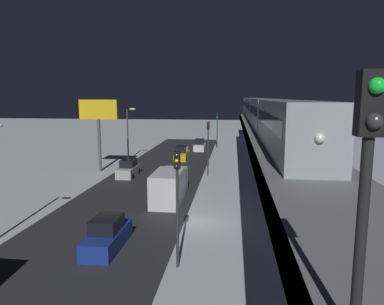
{
  "coord_description": "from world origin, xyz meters",
  "views": [
    {
      "loc": [
        -2.61,
        25.28,
        9.23
      ],
      "look_at": [
        3.09,
        -23.62,
        1.54
      ],
      "focal_mm": 33.36,
      "sensor_mm": 36.0,
      "label": 1
    }
  ],
  "objects_px": {
    "sedan_yellow": "(182,154)",
    "delivery_van": "(170,185)",
    "commercial_billboard": "(98,117)",
    "traffic_light_far": "(217,125)",
    "rail_signal": "(367,163)",
    "sedan_silver": "(129,169)",
    "sedan_blue": "(107,235)",
    "traffic_light_mid": "(208,141)",
    "sedan_white_2": "(200,146)",
    "traffic_light_near": "(177,193)",
    "subway_train": "(260,110)"
  },
  "relations": [
    {
      "from": "traffic_light_mid",
      "to": "traffic_light_far",
      "type": "bearing_deg",
      "value": -90.0
    },
    {
      "from": "sedan_silver",
      "to": "delivery_van",
      "type": "relative_size",
      "value": 0.61
    },
    {
      "from": "subway_train",
      "to": "traffic_light_near",
      "type": "height_order",
      "value": "subway_train"
    },
    {
      "from": "rail_signal",
      "to": "delivery_van",
      "type": "xyz_separation_m",
      "value": [
        7.46,
        -25.69,
        -6.98
      ]
    },
    {
      "from": "traffic_light_near",
      "to": "delivery_van",
      "type": "bearing_deg",
      "value": -77.94
    },
    {
      "from": "subway_train",
      "to": "traffic_light_mid",
      "type": "xyz_separation_m",
      "value": [
        6.63,
        11.65,
        -3.18
      ]
    },
    {
      "from": "sedan_blue",
      "to": "rail_signal",
      "type": "bearing_deg",
      "value": -57.83
    },
    {
      "from": "sedan_white_2",
      "to": "traffic_light_mid",
      "type": "bearing_deg",
      "value": -81.81
    },
    {
      "from": "sedan_yellow",
      "to": "sedan_white_2",
      "type": "xyz_separation_m",
      "value": [
        -1.8,
        -9.27,
        0.0
      ]
    },
    {
      "from": "traffic_light_far",
      "to": "rail_signal",
      "type": "bearing_deg",
      "value": 94.6
    },
    {
      "from": "traffic_light_near",
      "to": "traffic_light_far",
      "type": "relative_size",
      "value": 1.0
    },
    {
      "from": "delivery_van",
      "to": "traffic_light_far",
      "type": "distance_m",
      "value": 33.64
    },
    {
      "from": "sedan_silver",
      "to": "commercial_billboard",
      "type": "height_order",
      "value": "commercial_billboard"
    },
    {
      "from": "subway_train",
      "to": "sedan_blue",
      "type": "bearing_deg",
      "value": 70.88
    },
    {
      "from": "sedan_blue",
      "to": "sedan_silver",
      "type": "bearing_deg",
      "value": 103.01
    },
    {
      "from": "delivery_van",
      "to": "commercial_billboard",
      "type": "bearing_deg",
      "value": -46.67
    },
    {
      "from": "sedan_silver",
      "to": "traffic_light_near",
      "type": "relative_size",
      "value": 0.71
    },
    {
      "from": "commercial_billboard",
      "to": "delivery_van",
      "type": "bearing_deg",
      "value": 133.33
    },
    {
      "from": "sedan_yellow",
      "to": "traffic_light_near",
      "type": "height_order",
      "value": "traffic_light_near"
    },
    {
      "from": "rail_signal",
      "to": "delivery_van",
      "type": "bearing_deg",
      "value": -73.82
    },
    {
      "from": "rail_signal",
      "to": "traffic_light_near",
      "type": "relative_size",
      "value": 0.62
    },
    {
      "from": "traffic_light_far",
      "to": "commercial_billboard",
      "type": "height_order",
      "value": "commercial_billboard"
    },
    {
      "from": "sedan_blue",
      "to": "traffic_light_mid",
      "type": "xyz_separation_m",
      "value": [
        -4.7,
        -21.05,
        3.4
      ]
    },
    {
      "from": "sedan_yellow",
      "to": "delivery_van",
      "type": "height_order",
      "value": "delivery_van"
    },
    {
      "from": "sedan_blue",
      "to": "traffic_light_mid",
      "type": "height_order",
      "value": "traffic_light_mid"
    },
    {
      "from": "sedan_blue",
      "to": "sedan_white_2",
      "type": "xyz_separation_m",
      "value": [
        -1.8,
        -41.19,
        0.0
      ]
    },
    {
      "from": "subway_train",
      "to": "commercial_billboard",
      "type": "bearing_deg",
      "value": 27.23
    },
    {
      "from": "sedan_yellow",
      "to": "traffic_light_near",
      "type": "xyz_separation_m",
      "value": [
        -4.7,
        33.9,
        3.4
      ]
    },
    {
      "from": "sedan_yellow",
      "to": "traffic_light_mid",
      "type": "relative_size",
      "value": 0.75
    },
    {
      "from": "traffic_light_mid",
      "to": "delivery_van",
      "type": "bearing_deg",
      "value": 75.43
    },
    {
      "from": "rail_signal",
      "to": "traffic_light_mid",
      "type": "bearing_deg",
      "value": -82.49
    },
    {
      "from": "rail_signal",
      "to": "traffic_light_far",
      "type": "height_order",
      "value": "rail_signal"
    },
    {
      "from": "sedan_silver",
      "to": "sedan_white_2",
      "type": "bearing_deg",
      "value": -106.74
    },
    {
      "from": "sedan_white_2",
      "to": "commercial_billboard",
      "type": "distance_m",
      "value": 22.58
    },
    {
      "from": "traffic_light_near",
      "to": "traffic_light_far",
      "type": "height_order",
      "value": "same"
    },
    {
      "from": "traffic_light_far",
      "to": "sedan_silver",
      "type": "bearing_deg",
      "value": 68.94
    },
    {
      "from": "subway_train",
      "to": "delivery_van",
      "type": "distance_m",
      "value": 24.68
    },
    {
      "from": "sedan_silver",
      "to": "subway_train",
      "type": "bearing_deg",
      "value": -141.27
    },
    {
      "from": "subway_train",
      "to": "traffic_light_far",
      "type": "height_order",
      "value": "subway_train"
    },
    {
      "from": "sedan_yellow",
      "to": "traffic_light_far",
      "type": "xyz_separation_m",
      "value": [
        -4.7,
        -12.15,
        3.4
      ]
    },
    {
      "from": "rail_signal",
      "to": "sedan_silver",
      "type": "bearing_deg",
      "value": -68.09
    },
    {
      "from": "rail_signal",
      "to": "sedan_blue",
      "type": "xyz_separation_m",
      "value": [
        9.46,
        -15.03,
        -7.53
      ]
    },
    {
      "from": "sedan_silver",
      "to": "sedan_yellow",
      "type": "height_order",
      "value": "same"
    },
    {
      "from": "sedan_white_2",
      "to": "traffic_light_near",
      "type": "xyz_separation_m",
      "value": [
        -2.9,
        43.17,
        3.4
      ]
    },
    {
      "from": "commercial_billboard",
      "to": "traffic_light_mid",
      "type": "bearing_deg",
      "value": 174.91
    },
    {
      "from": "rail_signal",
      "to": "delivery_van",
      "type": "distance_m",
      "value": 27.64
    },
    {
      "from": "subway_train",
      "to": "sedan_white_2",
      "type": "xyz_separation_m",
      "value": [
        9.53,
        -8.49,
        -6.58
      ]
    },
    {
      "from": "sedan_blue",
      "to": "traffic_light_near",
      "type": "bearing_deg",
      "value": -22.84
    },
    {
      "from": "rail_signal",
      "to": "delivery_van",
      "type": "relative_size",
      "value": 0.54
    },
    {
      "from": "sedan_silver",
      "to": "traffic_light_far",
      "type": "relative_size",
      "value": 0.71
    }
  ]
}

